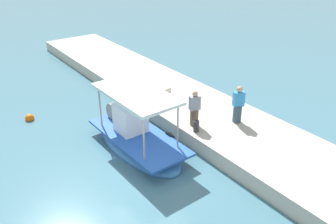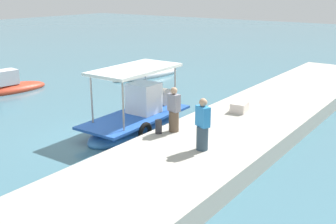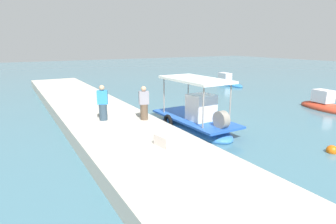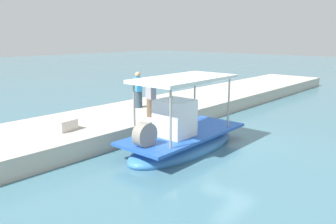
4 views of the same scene
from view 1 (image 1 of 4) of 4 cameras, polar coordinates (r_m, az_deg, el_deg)
The scene contains 8 objects.
ground_plane at distance 13.81m, azimuth -3.41°, elevation -9.20°, with size 120.00×120.00×0.00m, color teal.
dock_quay at distance 16.00m, azimuth 9.71°, elevation -2.66°, with size 36.00×4.19×0.67m, color #BAB4A6.
main_fishing_boat at distance 14.89m, azimuth -5.11°, elevation -4.25°, with size 5.28×2.30×2.96m.
fisherman_near_bollard at distance 15.60m, azimuth 11.39°, elevation 0.97°, with size 0.50×0.55×1.70m.
fisherman_by_crate at distance 15.07m, azimuth 4.36°, elevation 0.37°, with size 0.44×0.51×1.63m.
mooring_bollard at distance 14.78m, azimuth 4.65°, elevation -2.35°, with size 0.24×0.24×0.50m, color #2D2D33.
cargo_crate at distance 18.31m, azimuth -0.99°, elevation 3.56°, with size 0.75×0.60×0.40m, color beige.
marker_buoy at distance 18.48m, azimuth -21.74°, elevation -0.96°, with size 0.44×0.44×0.44m.
Camera 1 is at (-9.46, 5.94, 8.13)m, focal length 37.19 mm.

